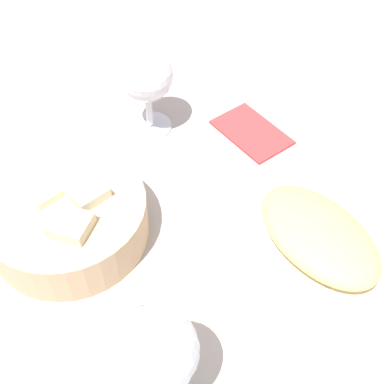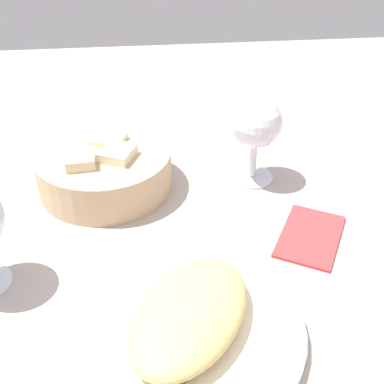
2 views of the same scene
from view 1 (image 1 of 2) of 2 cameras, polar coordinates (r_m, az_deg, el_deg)
name	(u,v)px [view 1 (image 1 of 2)]	position (r cm, az deg, el deg)	size (l,w,h in cm)	color
ground_plane	(185,203)	(66.70, -0.83, -1.18)	(140.00, 140.00, 2.00)	#ADA198
plate	(315,248)	(61.97, 13.56, -6.06)	(23.11, 23.11, 1.40)	white
omelette	(319,235)	(59.95, 14.00, -4.65)	(16.46, 9.98, 3.71)	#DDBD6C
lettuce_garnish	(356,271)	(59.38, 17.89, -8.44)	(3.97, 3.97, 1.77)	#4B8336
bread_basket	(68,218)	(61.66, -13.70, -2.83)	(18.86, 18.86, 7.22)	tan
wine_glass_near	(147,79)	(70.45, -5.10, 12.51)	(7.26, 7.26, 12.78)	silver
wine_glass_far	(154,353)	(45.24, -4.27, -17.46)	(7.82, 7.82, 13.08)	silver
folded_napkin	(252,131)	(74.75, 6.68, 6.76)	(11.00, 7.00, 0.80)	red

